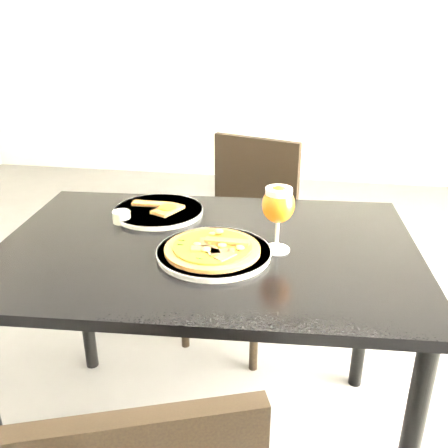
% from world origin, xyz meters
% --- Properties ---
extents(dining_table, '(1.25, 0.87, 0.75)m').
position_xyz_m(dining_table, '(0.10, 0.06, 0.66)').
color(dining_table, black).
rests_on(dining_table, ground).
extents(chair_far, '(0.51, 0.51, 0.88)m').
position_xyz_m(chair_far, '(0.12, 0.73, 0.48)').
color(chair_far, black).
rests_on(chair_far, ground).
extents(plate_main, '(0.40, 0.40, 0.02)m').
position_xyz_m(plate_main, '(0.13, 0.00, 0.76)').
color(plate_main, white).
rests_on(plate_main, dining_table).
extents(pizza, '(0.26, 0.26, 0.03)m').
position_xyz_m(pizza, '(0.13, -0.00, 0.78)').
color(pizza, brown).
rests_on(pizza, plate_main).
extents(plate_second, '(0.32, 0.32, 0.02)m').
position_xyz_m(plate_second, '(-0.11, 0.27, 0.76)').
color(plate_second, white).
rests_on(plate_second, dining_table).
extents(crust_scraps, '(0.18, 0.12, 0.01)m').
position_xyz_m(crust_scraps, '(-0.10, 0.28, 0.77)').
color(crust_scraps, brown).
rests_on(crust_scraps, plate_second).
extents(loose_crust, '(0.11, 0.09, 0.01)m').
position_xyz_m(loose_crust, '(-0.05, 0.19, 0.75)').
color(loose_crust, brown).
rests_on(loose_crust, dining_table).
extents(sauce_cup, '(0.06, 0.06, 0.04)m').
position_xyz_m(sauce_cup, '(-0.20, 0.18, 0.77)').
color(sauce_cup, silver).
rests_on(sauce_cup, dining_table).
extents(beer_glass, '(0.09, 0.09, 0.19)m').
position_xyz_m(beer_glass, '(0.30, 0.06, 0.89)').
color(beer_glass, silver).
rests_on(beer_glass, dining_table).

